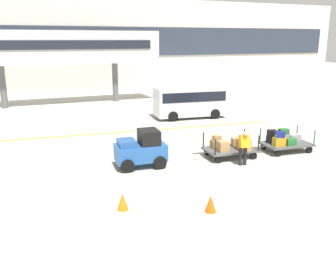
# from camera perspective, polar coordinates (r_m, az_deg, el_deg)

# --- Properties ---
(ground_plane) EXTENTS (120.00, 120.00, 0.00)m
(ground_plane) POSITION_cam_1_polar(r_m,az_deg,el_deg) (14.89, 13.26, -6.55)
(ground_plane) COLOR #B2ADA0
(apron_lead_line) EXTENTS (20.82, 2.06, 0.01)m
(apron_lead_line) POSITION_cam_1_polar(r_m,az_deg,el_deg) (21.43, -9.60, 0.11)
(apron_lead_line) COLOR yellow
(apron_lead_line) RESTS_ON ground_plane
(terminal_building) EXTENTS (55.60, 2.51, 9.14)m
(terminal_building) POSITION_cam_1_polar(r_m,az_deg,el_deg) (38.12, -9.99, 13.25)
(terminal_building) COLOR silver
(terminal_building) RESTS_ON ground_plane
(jet_bridge) EXTENTS (18.30, 3.00, 5.92)m
(jet_bridge) POSITION_cam_1_polar(r_m,az_deg,el_deg) (31.27, -19.64, 12.44)
(jet_bridge) COLOR silver
(jet_bridge) RESTS_ON ground_plane
(baggage_tug) EXTENTS (2.18, 1.36, 1.58)m
(baggage_tug) POSITION_cam_1_polar(r_m,az_deg,el_deg) (15.49, -4.15, -2.42)
(baggage_tug) COLOR #2659A5
(baggage_tug) RESTS_ON ground_plane
(baggage_cart_lead) EXTENTS (3.05, 1.57, 1.10)m
(baggage_cart_lead) POSITION_cam_1_polar(r_m,az_deg,el_deg) (16.98, 9.70, -1.93)
(baggage_cart_lead) COLOR #4C4C4F
(baggage_cart_lead) RESTS_ON ground_plane
(baggage_cart_middle) EXTENTS (3.05, 1.57, 1.10)m
(baggage_cart_middle) POSITION_cam_1_polar(r_m,az_deg,el_deg) (18.50, 17.52, -0.99)
(baggage_cart_middle) COLOR #4C4C4F
(baggage_cart_middle) RESTS_ON ground_plane
(baggage_handler) EXTENTS (0.48, 0.49, 1.56)m
(baggage_handler) POSITION_cam_1_polar(r_m,az_deg,el_deg) (15.87, 11.68, -1.86)
(baggage_handler) COLOR black
(baggage_handler) RESTS_ON ground_plane
(shuttle_van) EXTENTS (4.97, 2.39, 2.10)m
(shuttle_van) POSITION_cam_1_polar(r_m,az_deg,el_deg) (25.27, 3.43, 5.32)
(shuttle_van) COLOR silver
(shuttle_van) RESTS_ON ground_plane
(safety_cone_near) EXTENTS (0.36, 0.36, 0.55)m
(safety_cone_near) POSITION_cam_1_polar(r_m,az_deg,el_deg) (11.90, -7.04, -10.33)
(safety_cone_near) COLOR orange
(safety_cone_near) RESTS_ON ground_plane
(safety_cone_far) EXTENTS (0.36, 0.36, 0.55)m
(safety_cone_far) POSITION_cam_1_polar(r_m,az_deg,el_deg) (11.74, 6.60, -10.66)
(safety_cone_far) COLOR #EA590F
(safety_cone_far) RESTS_ON ground_plane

